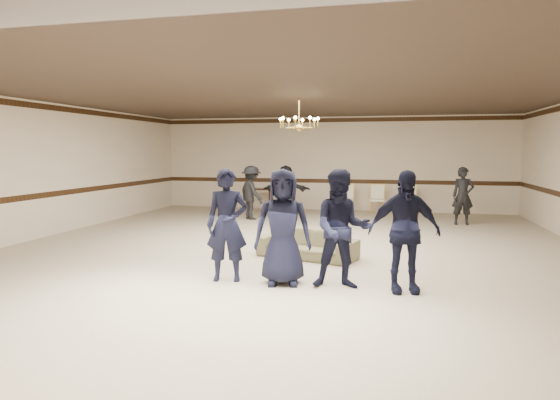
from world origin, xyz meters
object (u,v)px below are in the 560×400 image
(boy_b, at_px, (283,227))
(settee, at_px, (307,244))
(boy_a, at_px, (227,225))
(banquet_chair_right, at_px, (409,200))
(adult_left, at_px, (251,193))
(chandelier, at_px, (299,113))
(adult_mid, at_px, (286,191))
(adult_right, at_px, (463,196))
(boy_c, at_px, (342,229))
(boy_d, at_px, (404,231))
(console_table, at_px, (260,199))
(banquet_chair_left, at_px, (346,199))
(banquet_chair_mid, at_px, (377,200))

(boy_b, distance_m, settee, 1.98)
(boy_a, relative_size, banquet_chair_right, 1.89)
(adult_left, bearing_deg, chandelier, 166.29)
(adult_mid, height_order, adult_right, same)
(boy_c, xyz_separation_m, adult_right, (2.62, 6.94, -0.09))
(boy_b, height_order, settee, boy_b)
(boy_a, relative_size, boy_c, 1.00)
(boy_d, distance_m, settee, 2.64)
(boy_c, xyz_separation_m, adult_left, (-3.38, 6.64, -0.09))
(chandelier, relative_size, settee, 0.50)
(adult_mid, xyz_separation_m, console_table, (-1.28, 1.56, -0.43))
(chandelier, distance_m, banquet_chair_left, 5.78)
(boy_a, height_order, adult_right, boy_a)
(adult_left, height_order, adult_right, same)
(adult_right, height_order, console_table, adult_right)
(boy_d, bearing_deg, boy_a, 167.43)
(adult_left, xyz_separation_m, adult_mid, (0.90, 0.70, 0.00))
(chandelier, xyz_separation_m, adult_left, (-2.05, 3.16, -2.07))
(boy_c, bearing_deg, boy_d, -9.05)
(boy_d, distance_m, adult_right, 7.15)
(adult_left, bearing_deg, banquet_chair_right, -112.63)
(adult_mid, bearing_deg, banquet_chair_right, -164.15)
(settee, bearing_deg, adult_left, 133.84)
(boy_d, xyz_separation_m, settee, (-1.75, 1.88, -0.62))
(banquet_chair_mid, xyz_separation_m, console_table, (-4.00, 0.20, -0.10))
(boy_d, height_order, console_table, boy_d)
(banquet_chair_left, bearing_deg, console_table, 170.98)
(chandelier, distance_m, boy_b, 4.03)
(boy_a, distance_m, settee, 2.20)
(chandelier, relative_size, adult_left, 0.59)
(boy_c, xyz_separation_m, boy_d, (0.90, 0.00, 0.00))
(adult_left, bearing_deg, boy_a, 146.69)
(banquet_chair_mid, relative_size, console_table, 1.06)
(boy_c, bearing_deg, settee, 105.13)
(console_table, bearing_deg, banquet_chair_right, -4.14)
(chandelier, relative_size, adult_right, 0.59)
(adult_right, bearing_deg, banquet_chair_right, 123.06)
(boy_b, height_order, boy_d, same)
(boy_a, bearing_deg, boy_d, -11.40)
(boy_b, xyz_separation_m, console_table, (-2.86, 8.90, -0.52))
(chandelier, distance_m, boy_a, 4.03)
(chandelier, bearing_deg, settee, -73.18)
(chandelier, height_order, boy_b, chandelier)
(settee, bearing_deg, chandelier, 122.62)
(boy_d, relative_size, adult_mid, 1.11)
(adult_mid, height_order, banquet_chair_right, adult_mid)
(boy_c, relative_size, console_table, 2.00)
(chandelier, height_order, boy_a, chandelier)
(boy_a, bearing_deg, adult_left, 91.97)
(boy_d, bearing_deg, console_table, 105.04)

